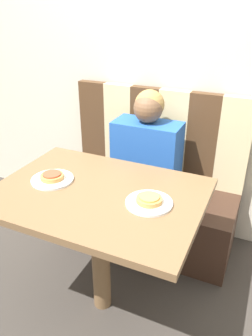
{
  "coord_description": "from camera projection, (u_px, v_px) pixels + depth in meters",
  "views": [
    {
      "loc": [
        0.69,
        -1.18,
        1.58
      ],
      "look_at": [
        0.0,
        0.33,
        0.74
      ],
      "focal_mm": 35.0,
      "sensor_mm": 36.0,
      "label": 1
    }
  ],
  "objects": [
    {
      "name": "plate_right",
      "position": [
        149.0,
        203.0,
        1.48
      ],
      "size": [
        0.22,
        0.22,
        0.01
      ],
      "color": "white",
      "rests_on": "dining_table"
    },
    {
      "name": "pizza_left",
      "position": [
        52.0,
        176.0,
        1.67
      ],
      "size": [
        0.12,
        0.12,
        0.03
      ],
      "color": "#C68E47",
      "rests_on": "plate_left"
    },
    {
      "name": "ground_plane",
      "position": [
        103.0,
        303.0,
        1.93
      ],
      "size": [
        12.0,
        12.0,
        0.0
      ],
      "primitive_type": "plane",
      "color": "#38332D"
    },
    {
      "name": "person",
      "position": [
        147.0,
        147.0,
        2.14
      ],
      "size": [
        0.43,
        0.23,
        0.69
      ],
      "color": "#2356B2",
      "rests_on": "booth_seat"
    },
    {
      "name": "booth_seat",
      "position": [
        145.0,
        214.0,
        2.37
      ],
      "size": [
        1.24,
        0.51,
        0.42
      ],
      "color": "#382319",
      "rests_on": "ground_plane"
    },
    {
      "name": "dining_table",
      "position": [
        99.0,
        209.0,
        1.63
      ],
      "size": [
        1.01,
        0.74,
        0.76
      ],
      "color": "brown",
      "rests_on": "ground_plane"
    },
    {
      "name": "plate_left",
      "position": [
        52.0,
        180.0,
        1.68
      ],
      "size": [
        0.22,
        0.22,
        0.01
      ],
      "color": "white",
      "rests_on": "dining_table"
    },
    {
      "name": "booth_backrest",
      "position": [
        158.0,
        135.0,
        2.31
      ],
      "size": [
        1.24,
        0.06,
        0.65
      ],
      "color": "#4C331E",
      "rests_on": "booth_seat"
    },
    {
      "name": "pizza_right",
      "position": [
        149.0,
        199.0,
        1.47
      ],
      "size": [
        0.12,
        0.12,
        0.03
      ],
      "color": "#C68E47",
      "rests_on": "plate_right"
    },
    {
      "name": "wall_back",
      "position": [
        167.0,
        51.0,
        2.13
      ],
      "size": [
        7.0,
        0.05,
        2.6
      ],
      "color": "beige",
      "rests_on": "ground_plane"
    }
  ]
}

